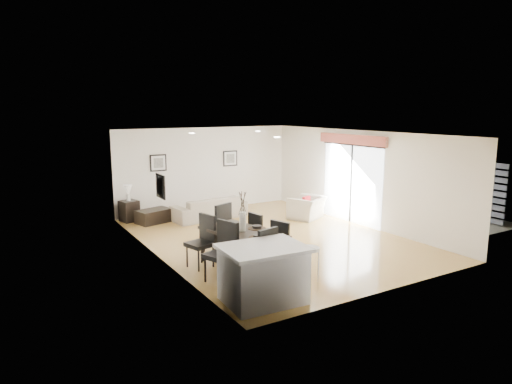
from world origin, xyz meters
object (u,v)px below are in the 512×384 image
dining_table (243,234)px  dining_chair_foot (219,225)px  sofa (209,208)px  bar_stool (309,253)px  side_table (129,211)px  dining_chair_wfar (203,238)px  dining_chair_efar (259,232)px  dining_chair_wnear (224,248)px  dining_chair_head (273,255)px  armchair (307,208)px  dining_chair_enear (283,242)px  kitchen_island (263,274)px  coffee_table (154,216)px

dining_table → dining_chair_foot: bearing=77.3°
sofa → dining_chair_foot: 3.36m
bar_stool → side_table: bearing=101.5°
dining_chair_wfar → dining_chair_efar: (1.35, -0.04, -0.06)m
dining_table → dining_chair_wnear: (-0.67, -0.44, -0.06)m
sofa → dining_chair_head: size_ratio=2.07×
dining_chair_wfar → side_table: 4.72m
armchair → side_table: armchair is taller
armchair → dining_chair_enear: bearing=21.1°
side_table → armchair: bearing=-27.1°
dining_chair_foot → dining_table: bearing=65.6°
dining_chair_wfar → side_table: size_ratio=1.78×
dining_table → kitchen_island: bearing=-118.5°
dining_chair_head → dining_chair_wnear: bearing=117.9°
dining_chair_wfar → dining_chair_enear: bearing=38.4°
dining_chair_wfar → dining_chair_foot: (0.71, 0.68, 0.03)m
dining_table → dining_chair_head: (-0.02, -1.18, -0.10)m
dining_chair_wnear → dining_chair_foot: 1.77m
dining_chair_wfar → dining_chair_foot: 0.98m
dining_chair_wnear → dining_chair_wfar: 0.95m
dining_chair_wnear → side_table: size_ratio=1.87×
sofa → dining_chair_wfar: dining_chair_wfar is taller
armchair → coffee_table: armchair is taller
dining_chair_wnear → bar_stool: dining_chair_wnear is taller
kitchen_island → dining_chair_enear: bearing=47.6°
sofa → dining_chair_enear: (-0.55, -4.81, 0.25)m
coffee_table → kitchen_island: bearing=-107.2°
dining_chair_head → side_table: (-0.93, 6.39, -0.30)m
dining_chair_wnear → dining_chair_enear: size_ratio=1.12×
armchair → dining_chair_wnear: size_ratio=0.88×
side_table → kitchen_island: bearing=-86.5°
armchair → coffee_table: 4.57m
armchair → dining_chair_efar: 3.88m
armchair → dining_chair_wnear: (-4.45, -3.23, 0.32)m
armchair → dining_chair_head: 5.51m
dining_chair_wfar → armchair: bearing=102.3°
dining_table → dining_chair_efar: size_ratio=2.05×
sofa → side_table: sofa is taller
dining_chair_wnear → bar_stool: (1.12, -1.24, 0.05)m
dining_chair_head → bar_stool: size_ratio=1.34×
bar_stool → armchair: bearing=53.3°
armchair → dining_chair_foot: bearing=-2.4°
dining_chair_head → side_table: bearing=85.0°
dining_chair_enear → bar_stool: size_ratio=1.27×
kitchen_island → dining_chair_foot: bearing=82.1°
kitchen_island → dining_table: bearing=75.7°
dining_chair_enear → coffee_table: dining_chair_enear is taller
armchair → bar_stool: bearing=27.7°
dining_table → dining_chair_wnear: size_ratio=1.76×
sofa → bar_stool: bearing=77.3°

